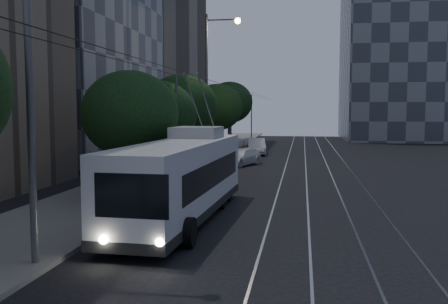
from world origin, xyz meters
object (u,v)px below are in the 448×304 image
Objects in this scene: car_white_a at (216,159)px; car_white_b at (241,157)px; car_white_c at (256,146)px; car_white_d at (251,143)px; streetlamp_near at (43,30)px; pickup_silver at (191,174)px; trolleybus at (182,178)px; streetlamp_far at (212,75)px.

car_white_a is 1.08× the size of car_white_b.
car_white_b is at bearing -99.76° from car_white_c.
car_white_a is 17.10m from car_white_d.
car_white_a is at bearing -94.56° from car_white_d.
pickup_silver is at bearing 85.47° from streetlamp_near.
trolleybus is 32.00m from car_white_d.
streetlamp_near reaches higher than trolleybus.
car_white_a reaches higher than car_white_b.
car_white_c reaches higher than car_white_b.
trolleybus is at bearing -91.32° from car_white_d.
streetlamp_far reaches higher than car_white_a.
pickup_silver is 21.04m from car_white_c.
streetlamp_far is at bearing 99.57° from trolleybus.
car_white_c is at bearing 85.98° from streetlamp_near.
car_white_d is at bearing 88.00° from streetlamp_near.
streetlamp_near is 25.64m from streetlamp_far.
car_white_c is at bearing 111.89° from car_white_b.
pickup_silver is 25.76m from car_white_d.
streetlamp_near is at bearing -94.61° from car_white_d.
pickup_silver is 1.42× the size of car_white_c.
car_white_d is at bearing 93.89° from trolleybus.
streetlamp_far is at bearing 176.87° from car_white_b.
trolleybus is 6.35m from pickup_silver.
streetlamp_near is (-1.33, -38.20, 5.51)m from car_white_d.
pickup_silver is at bearing 102.34° from trolleybus.
car_white_c is 10.19m from streetlamp_far.
car_white_c is at bearing 59.33° from car_white_a.
car_white_a is 3.56m from car_white_b.
car_white_b is (1.03, 12.00, -0.27)m from pickup_silver.
pickup_silver is 1.62× the size of car_white_d.
car_white_b is at bearing 85.29° from streetlamp_near.
streetlamp_far is (-0.32, 25.64, 0.55)m from streetlamp_near.
car_white_a is at bearing 88.09° from pickup_silver.
trolleybus is at bearing -108.27° from car_white_a.
streetlamp_near is at bearing -70.69° from car_white_b.
pickup_silver is 13.56m from streetlamp_near.
car_white_d is (0.35, 25.76, -0.21)m from pickup_silver.
pickup_silver is at bearing -84.34° from streetlamp_far.
streetlamp_far is (-2.37, 19.41, 5.14)m from trolleybus.
streetlamp_far reaches higher than streetlamp_near.
pickup_silver reaches higher than car_white_c.
car_white_d is (0.58, 17.09, -0.10)m from car_white_a.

